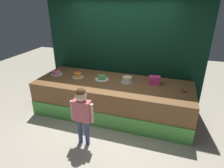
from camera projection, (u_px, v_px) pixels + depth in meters
ground_plane at (104, 128)px, 4.07m from camera, size 12.00×12.00×0.00m
stage_platform at (113, 98)px, 4.46m from camera, size 3.52×1.30×0.79m
curtain_backdrop at (122, 41)px, 4.63m from camera, size 3.91×0.08×3.14m
child_figure at (82, 109)px, 3.34m from camera, size 0.44×0.20×1.15m
pink_box at (155, 80)px, 4.19m from camera, size 0.26×0.20×0.18m
donut at (183, 90)px, 3.89m from camera, size 0.14×0.14×0.04m
cake_far_left at (56, 73)px, 4.76m from camera, size 0.30×0.30×0.13m
cake_center_left at (78, 75)px, 4.58m from camera, size 0.27×0.27×0.15m
cake_center_right at (102, 78)px, 4.45m from camera, size 0.32×0.32×0.13m
cake_far_right at (127, 80)px, 4.30m from camera, size 0.28×0.28×0.18m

